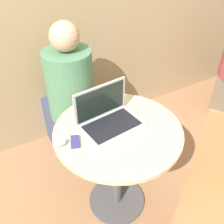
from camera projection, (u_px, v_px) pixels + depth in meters
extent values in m
plane|color=#9E704C|center=(117.00, 200.00, 1.97)|extent=(12.00, 12.00, 0.00)
cylinder|color=#4C4C51|center=(117.00, 199.00, 1.96)|extent=(0.41, 0.41, 0.02)
cylinder|color=#4C4C51|center=(117.00, 169.00, 1.76)|extent=(0.07, 0.07, 0.66)
cylinder|color=beige|center=(118.00, 131.00, 1.55)|extent=(0.77, 0.77, 0.02)
cube|color=#B7B7BC|center=(112.00, 126.00, 1.54)|extent=(0.38, 0.27, 0.02)
cube|color=black|center=(112.00, 125.00, 1.54)|extent=(0.33, 0.22, 0.00)
cube|color=#B7B7BC|center=(100.00, 101.00, 1.55)|extent=(0.35, 0.05, 0.21)
cube|color=black|center=(101.00, 102.00, 1.54)|extent=(0.33, 0.04, 0.19)
cube|color=navy|center=(75.00, 142.00, 1.45)|extent=(0.08, 0.10, 0.02)
ellipsoid|color=#B2B2B7|center=(61.00, 142.00, 1.43)|extent=(0.07, 0.04, 0.04)
cylinder|color=#9E7042|center=(185.00, 197.00, 1.75)|extent=(0.04, 0.04, 0.42)
cube|color=#9E7042|center=(216.00, 211.00, 1.43)|extent=(0.55, 0.55, 0.02)
cube|color=#3D4766|center=(70.00, 125.00, 2.32)|extent=(0.34, 0.49, 0.44)
cylinder|color=#4C7F5B|center=(70.00, 85.00, 1.94)|extent=(0.35, 0.35, 0.53)
sphere|color=tan|center=(64.00, 36.00, 1.72)|extent=(0.21, 0.21, 0.21)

